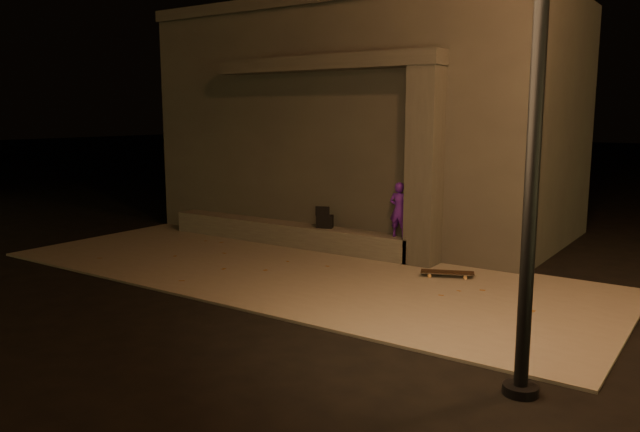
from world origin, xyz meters
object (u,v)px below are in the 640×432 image
Objects in this scene: column at (425,167)px; skateboard at (447,273)px; backpack at (325,220)px; skateboarder at (399,210)px.

skateboard is at bearing -39.91° from column.
column is 2.49m from backpack.
backpack is (-2.19, 0.00, -1.19)m from column.
skateboarder is at bearing -21.13° from backpack.
skateboard is (2.97, -0.65, -0.52)m from backpack.
column reaches higher than skateboarder.
backpack is at bearing 144.39° from skateboard.
column is at bearing 175.12° from skateboarder.
backpack is 3.08m from skateboard.
skateboard is at bearing -33.49° from backpack.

